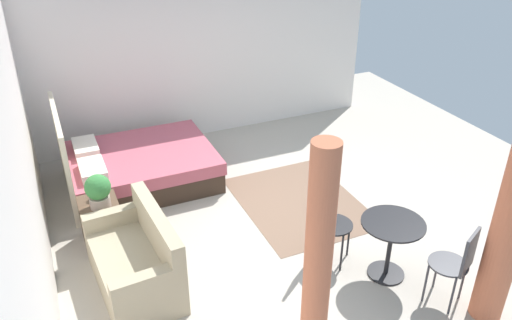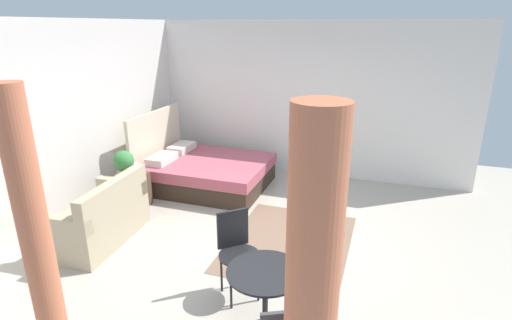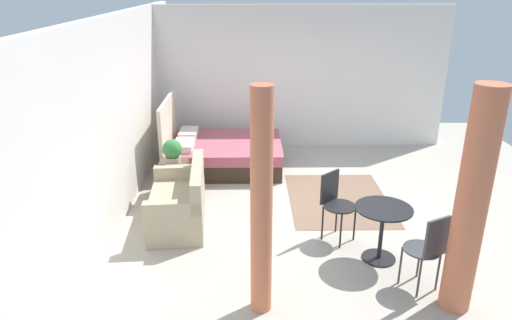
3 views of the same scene
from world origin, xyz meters
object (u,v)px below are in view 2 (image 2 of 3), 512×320
object	(u,v)px
vase	(134,168)
nightstand	(130,192)
couch	(100,219)
bed	(204,171)
balcony_table	(265,291)
potted_plant	(124,164)
cafe_chair_near_window	(236,245)

from	to	relation	value
vase	nightstand	bearing A→B (deg)	166.72
couch	bed	bearing A→B (deg)	-11.63
vase	balcony_table	world-z (taller)	balcony_table
potted_plant	balcony_table	world-z (taller)	potted_plant
bed	vase	size ratio (longest dim) A/B	13.41
nightstand	couch	bearing A→B (deg)	-166.64
vase	cafe_chair_near_window	xyz separation A→B (m)	(-1.48, -2.25, -0.06)
couch	potted_plant	world-z (taller)	potted_plant
couch	nightstand	world-z (taller)	couch
couch	vase	world-z (taller)	couch
bed	couch	bearing A→B (deg)	168.37
vase	balcony_table	xyz separation A→B (m)	(-2.01, -2.73, -0.13)
vase	couch	bearing A→B (deg)	-169.53
cafe_chair_near_window	bed	bearing A→B (deg)	32.50
potted_plant	balcony_table	xyz separation A→B (m)	(-1.79, -2.73, -0.27)
potted_plant	cafe_chair_near_window	bearing A→B (deg)	-119.22
nightstand	balcony_table	xyz separation A→B (m)	(-1.89, -2.76, 0.21)
potted_plant	balcony_table	distance (m)	3.28
couch	vase	size ratio (longest dim) A/B	9.11
potted_plant	cafe_chair_near_window	world-z (taller)	potted_plant
nightstand	cafe_chair_near_window	distance (m)	2.67
balcony_table	vase	bearing A→B (deg)	53.66
nightstand	vase	bearing A→B (deg)	-13.28
couch	cafe_chair_near_window	distance (m)	2.11
nightstand	potted_plant	world-z (taller)	potted_plant
potted_plant	nightstand	bearing A→B (deg)	12.69
bed	balcony_table	distance (m)	3.71
nightstand	vase	distance (m)	0.37
couch	potted_plant	distance (m)	0.99
balcony_table	cafe_chair_near_window	xyz separation A→B (m)	(0.52, 0.48, 0.07)
couch	potted_plant	size ratio (longest dim) A/B	3.37
balcony_table	nightstand	bearing A→B (deg)	55.61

